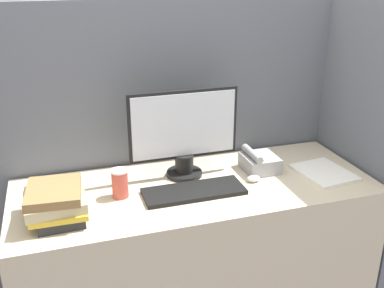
# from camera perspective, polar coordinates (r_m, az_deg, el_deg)

# --- Properties ---
(cubicle_panel_rear) EXTENTS (2.07, 0.04, 1.55)m
(cubicle_panel_rear) POSITION_cam_1_polar(r_m,az_deg,el_deg) (2.39, -2.14, -0.79)
(cubicle_panel_rear) COLOR slate
(cubicle_panel_rear) RESTS_ON ground_plane
(cubicle_panel_right) EXTENTS (0.04, 0.71, 1.55)m
(cubicle_panel_right) POSITION_cam_1_polar(r_m,az_deg,el_deg) (2.49, 19.81, -1.21)
(cubicle_panel_right) COLOR slate
(cubicle_panel_right) RESTS_ON ground_plane
(desk) EXTENTS (1.67, 0.65, 0.74)m
(desk) POSITION_cam_1_polar(r_m,az_deg,el_deg) (2.29, 0.51, -13.60)
(desk) COLOR beige
(desk) RESTS_ON ground_plane
(monitor) EXTENTS (0.52, 0.17, 0.42)m
(monitor) POSITION_cam_1_polar(r_m,az_deg,el_deg) (2.11, -1.04, 1.07)
(monitor) COLOR black
(monitor) RESTS_ON desk
(keyboard) EXTENTS (0.46, 0.17, 0.02)m
(keyboard) POSITION_cam_1_polar(r_m,az_deg,el_deg) (2.02, 0.24, -6.04)
(keyboard) COLOR black
(keyboard) RESTS_ON desk
(mouse) EXTENTS (0.07, 0.04, 0.03)m
(mouse) POSITION_cam_1_polar(r_m,az_deg,el_deg) (2.14, 7.81, -4.38)
(mouse) COLOR silver
(mouse) RESTS_ON desk
(coffee_cup) EXTENTS (0.08, 0.08, 0.13)m
(coffee_cup) POSITION_cam_1_polar(r_m,az_deg,el_deg) (1.99, -9.14, -4.96)
(coffee_cup) COLOR #BF4C3F
(coffee_cup) RESTS_ON desk
(book_stack) EXTENTS (0.25, 0.28, 0.14)m
(book_stack) POSITION_cam_1_polar(r_m,az_deg,el_deg) (1.89, -16.86, -7.12)
(book_stack) COLOR #262628
(book_stack) RESTS_ON desk
(desk_telephone) EXTENTS (0.16, 0.18, 0.11)m
(desk_telephone) POSITION_cam_1_polar(r_m,az_deg,el_deg) (2.25, 8.53, -2.29)
(desk_telephone) COLOR #99999E
(desk_telephone) RESTS_ON desk
(paper_pile) EXTENTS (0.26, 0.30, 0.02)m
(paper_pile) POSITION_cam_1_polar(r_m,az_deg,el_deg) (2.29, 16.39, -3.51)
(paper_pile) COLOR white
(paper_pile) RESTS_ON desk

